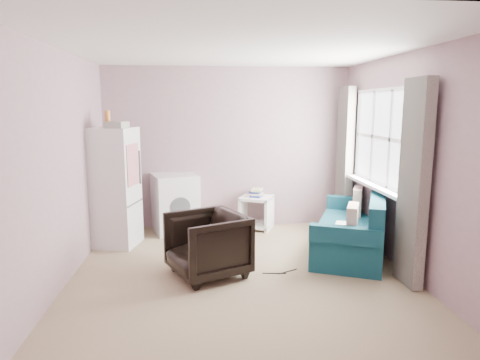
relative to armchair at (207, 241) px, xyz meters
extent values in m
cube|color=#998364|center=(0.37, -0.06, -0.41)|extent=(3.80, 4.20, 0.02)
cube|color=silver|center=(0.37, -0.06, 2.11)|extent=(3.80, 4.20, 0.02)
cube|color=gray|center=(0.37, 2.05, 0.85)|extent=(3.80, 0.02, 2.50)
cube|color=gray|center=(0.37, -2.17, 0.85)|extent=(3.80, 0.02, 2.50)
cube|color=gray|center=(-1.54, -0.06, 0.85)|extent=(0.02, 4.20, 2.50)
cube|color=gray|center=(2.28, -0.06, 0.85)|extent=(0.02, 4.20, 2.50)
cube|color=white|center=(2.26, 0.64, 1.10)|extent=(0.01, 1.60, 1.20)
imported|color=black|center=(0.00, 0.00, 0.00)|extent=(0.98, 1.00, 0.79)
cube|color=silver|center=(-1.23, 1.21, 0.41)|extent=(0.67, 0.67, 1.62)
cube|color=#48494F|center=(-0.95, 1.14, 0.20)|extent=(0.13, 0.51, 0.02)
cube|color=#48494F|center=(-0.90, 1.34, 0.67)|extent=(0.02, 0.03, 0.46)
cube|color=silver|center=(-0.95, 1.11, 0.73)|extent=(0.10, 0.38, 0.56)
cylinder|color=orange|center=(-1.29, 1.27, 1.33)|extent=(0.09, 0.09, 0.22)
cube|color=#999A91|center=(-1.14, 1.09, 1.26)|extent=(0.30, 0.33, 0.08)
cube|color=silver|center=(-0.45, 1.80, 0.04)|extent=(0.78, 0.78, 0.88)
cube|color=#48494F|center=(-0.45, 1.78, 0.46)|extent=(0.72, 0.71, 0.05)
cylinder|color=#48494F|center=(-0.36, 1.50, 0.05)|extent=(0.28, 0.11, 0.29)
cube|color=white|center=(0.81, 1.83, 0.09)|extent=(0.61, 0.61, 0.04)
cube|color=white|center=(0.81, 1.83, -0.34)|extent=(0.61, 0.61, 0.04)
cube|color=white|center=(0.61, 1.91, -0.14)|extent=(0.22, 0.44, 0.51)
cube|color=white|center=(1.00, 1.74, -0.14)|extent=(0.22, 0.44, 0.51)
cube|color=navy|center=(0.81, 1.83, 0.13)|extent=(0.23, 0.27, 0.03)
cube|color=beige|center=(0.82, 1.82, 0.16)|extent=(0.22, 0.26, 0.03)
cube|color=navy|center=(0.80, 1.84, 0.19)|extent=(0.24, 0.27, 0.03)
cube|color=beige|center=(0.81, 1.82, 0.22)|extent=(0.22, 0.26, 0.03)
cube|color=#134B5A|center=(1.88, 0.59, -0.21)|extent=(1.43, 1.90, 0.38)
cube|color=#134B5A|center=(2.17, 0.47, 0.20)|extent=(0.85, 1.64, 0.42)
cube|color=#134B5A|center=(1.55, -0.17, 0.08)|extent=(0.80, 0.45, 0.19)
cube|color=#134B5A|center=(2.21, 1.36, 0.08)|extent=(0.80, 0.45, 0.19)
cube|color=beige|center=(1.70, 0.07, 0.18)|extent=(0.26, 0.40, 0.38)
cube|color=beige|center=(2.15, 1.08, 0.18)|extent=(0.26, 0.40, 0.38)
cube|color=white|center=(1.77, 0.54, 0.00)|extent=(0.33, 0.38, 0.02)
cube|color=silver|center=(1.88, 0.49, 0.10)|extent=(0.18, 0.31, 0.21)
cube|color=white|center=(2.19, 0.64, 0.47)|extent=(0.14, 1.70, 0.04)
cube|color=white|center=(2.24, 0.64, 0.50)|extent=(0.02, 1.68, 0.05)
cube|color=white|center=(2.24, 0.64, 1.10)|extent=(0.02, 1.68, 0.05)
cube|color=white|center=(2.24, 0.64, 1.70)|extent=(0.02, 1.68, 0.05)
cube|color=white|center=(2.24, -0.16, 1.10)|extent=(0.02, 0.05, 1.20)
cube|color=white|center=(2.24, 0.37, 1.10)|extent=(0.02, 0.05, 1.20)
cube|color=white|center=(2.24, 0.91, 1.10)|extent=(0.02, 0.05, 1.20)
cube|color=white|center=(2.24, 1.44, 1.10)|extent=(0.02, 0.05, 1.20)
cube|color=beige|center=(2.15, -0.44, 0.70)|extent=(0.12, 0.46, 2.18)
cube|color=beige|center=(2.15, 1.72, 0.70)|extent=(0.12, 0.46, 2.18)
cylinder|color=black|center=(0.92, 0.00, -0.39)|extent=(0.25, 0.14, 0.01)
cylinder|color=black|center=(0.76, -0.04, -0.39)|extent=(0.27, 0.04, 0.01)
camera|label=1|loc=(-0.07, -4.63, 1.50)|focal=32.00mm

